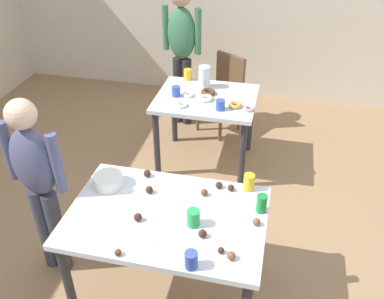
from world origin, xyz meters
name	(u,v)px	position (x,y,z in m)	size (l,w,h in m)	color
ground_plane	(191,276)	(0.00, 0.00, 0.00)	(6.40, 6.40, 0.00)	#9E7A56
dining_table_near	(167,225)	(-0.12, -0.16, 0.65)	(1.24, 0.82, 0.75)	silver
dining_table_far	(206,108)	(-0.19, 1.48, 0.63)	(0.94, 0.77, 0.75)	silver
chair_far_table	(224,89)	(-0.13, 2.22, 0.50)	(0.55, 0.55, 0.87)	brown
person_girl_near	(37,178)	(-1.02, -0.11, 0.84)	(0.46, 0.25, 1.42)	#383D4C
person_adult_far	(182,45)	(-0.62, 2.24, 0.96)	(0.46, 0.25, 1.59)	#28282D
mixing_bowl	(108,181)	(-0.58, 0.03, 0.79)	(0.20, 0.20, 0.08)	white
soda_can	(262,204)	(0.45, 0.00, 0.81)	(0.07, 0.07, 0.12)	#198438
fork_near	(142,238)	(-0.20, -0.39, 0.75)	(0.17, 0.02, 0.01)	silver
cup_near_0	(193,218)	(0.07, -0.21, 0.80)	(0.08, 0.08, 0.11)	green
cup_near_1	(249,182)	(0.35, 0.20, 0.81)	(0.07, 0.07, 0.12)	yellow
cup_near_2	(191,260)	(0.13, -0.53, 0.80)	(0.07, 0.07, 0.10)	#3351B2
cake_ball_0	(256,222)	(0.44, -0.13, 0.77)	(0.05, 0.05, 0.05)	brown
cake_ball_1	(204,192)	(0.08, 0.07, 0.77)	(0.05, 0.05, 0.05)	brown
cake_ball_2	(203,234)	(0.14, -0.30, 0.77)	(0.05, 0.05, 0.05)	#3D2319
cake_ball_3	(219,185)	(0.16, 0.17, 0.77)	(0.05, 0.05, 0.05)	#3D2319
cake_ball_4	(149,190)	(-0.28, 0.01, 0.77)	(0.05, 0.05, 0.05)	#3D2319
cake_ball_5	(138,217)	(-0.27, -0.25, 0.78)	(0.05, 0.05, 0.05)	#3D2319
cake_ball_6	(147,173)	(-0.35, 0.18, 0.78)	(0.05, 0.05, 0.05)	#3D2319
cake_ball_7	(231,256)	(0.33, -0.43, 0.77)	(0.05, 0.05, 0.05)	brown
cake_ball_8	(118,252)	(-0.29, -0.54, 0.77)	(0.04, 0.04, 0.04)	brown
cake_ball_9	(221,250)	(0.27, -0.40, 0.77)	(0.04, 0.04, 0.04)	#3D2319
cake_ball_10	(231,188)	(0.24, 0.16, 0.77)	(0.05, 0.05, 0.05)	#3D2319
pitcher_far	(204,77)	(-0.26, 1.69, 0.86)	(0.11, 0.11, 0.22)	white
cup_far_0	(176,91)	(-0.48, 1.44, 0.80)	(0.08, 0.08, 0.10)	#3351B2
cup_far_1	(220,105)	(-0.02, 1.26, 0.80)	(0.08, 0.08, 0.09)	#3351B2
cup_far_2	(188,74)	(-0.46, 1.83, 0.81)	(0.08, 0.08, 0.11)	yellow
donut_far_0	(182,105)	(-0.37, 1.25, 0.77)	(0.11, 0.11, 0.03)	white
donut_far_1	(249,109)	(0.23, 1.31, 0.77)	(0.10, 0.10, 0.03)	pink
donut_far_2	(206,98)	(-0.18, 1.42, 0.77)	(0.13, 0.13, 0.04)	white
donut_far_3	(208,92)	(-0.19, 1.54, 0.77)	(0.14, 0.14, 0.04)	brown
donut_far_4	(235,105)	(0.10, 1.35, 0.77)	(0.12, 0.12, 0.04)	gold
donut_far_5	(188,94)	(-0.36, 1.46, 0.77)	(0.11, 0.11, 0.03)	white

